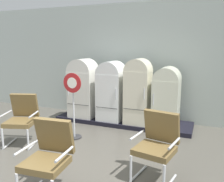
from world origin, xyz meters
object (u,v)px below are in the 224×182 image
refrigerator_0 (83,86)px  refrigerator_3 (166,95)px  refrigerator_1 (111,89)px  armchair_left (22,116)px  armchair_right (157,142)px  refrigerator_2 (138,89)px  sign_stand (73,108)px  armchair_center (49,153)px

refrigerator_0 → refrigerator_3: size_ratio=1.10×
refrigerator_0 → refrigerator_1: 0.83m
refrigerator_0 → refrigerator_1: (0.83, 0.02, -0.02)m
armchair_left → armchair_right: (2.91, -0.28, 0.00)m
armchair_left → refrigerator_2: bearing=44.0°
armchair_right → sign_stand: bearing=155.9°
refrigerator_2 → refrigerator_3: refrigerator_2 is taller
refrigerator_2 → sign_stand: (-1.11, -1.27, -0.28)m
refrigerator_2 → armchair_right: bearing=-66.8°
refrigerator_0 → armchair_right: bearing=-41.3°
refrigerator_2 → sign_stand: 1.71m
refrigerator_1 → armchair_right: 2.80m
armchair_center → refrigerator_2: bearing=83.3°
refrigerator_2 → armchair_left: 2.77m
refrigerator_0 → armchair_right: 3.35m
refrigerator_3 → refrigerator_2: bearing=-176.1°
armchair_center → sign_stand: bearing=111.5°
refrigerator_1 → armchair_left: (-1.24, -1.95, -0.34)m
refrigerator_1 → armchair_center: size_ratio=1.48×
armchair_right → sign_stand: 2.24m
refrigerator_1 → sign_stand: size_ratio=1.05×
armchair_center → armchair_right: bearing=36.3°
armchair_right → refrigerator_0: bearing=138.7°
armchair_left → sign_stand: size_ratio=0.71×
refrigerator_0 → sign_stand: refrigerator_0 is taller
armchair_right → armchair_center: size_ratio=1.00×
refrigerator_3 → sign_stand: size_ratio=0.98×
refrigerator_2 → armchair_right: size_ratio=1.56×
armchair_left → armchair_right: size_ratio=1.00×
sign_stand → armchair_left: bearing=-143.6°
armchair_right → armchair_center: 1.62m
refrigerator_2 → armchair_right: (0.94, -2.18, -0.39)m
refrigerator_0 → armchair_left: 2.00m
refrigerator_2 → refrigerator_3: size_ratio=1.13×
armchair_right → sign_stand: sign_stand is taller
armchair_right → refrigerator_2: bearing=113.2°
refrigerator_2 → armchair_left: bearing=-136.0°
refrigerator_0 → armchair_left: (-0.41, -1.92, -0.36)m
refrigerator_2 → sign_stand: refrigerator_2 is taller
refrigerator_2 → armchair_left: size_ratio=1.56×
refrigerator_1 → sign_stand: 1.38m
refrigerator_1 → refrigerator_3: (1.43, 0.01, -0.05)m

